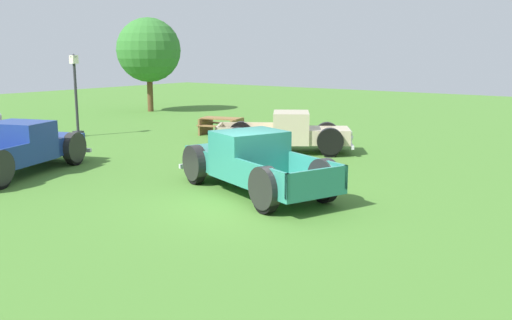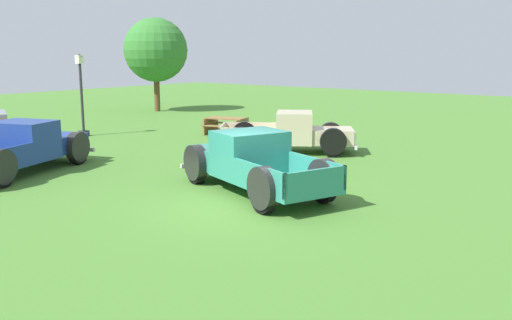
% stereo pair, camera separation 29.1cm
% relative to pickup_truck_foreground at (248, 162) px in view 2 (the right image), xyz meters
% --- Properties ---
extents(ground_plane, '(80.00, 80.00, 0.00)m').
position_rel_pickup_truck_foreground_xyz_m(ground_plane, '(-1.12, -0.92, -0.78)').
color(ground_plane, '#477A2D').
extents(pickup_truck_foreground, '(3.67, 5.70, 1.64)m').
position_rel_pickup_truck_foreground_xyz_m(pickup_truck_foreground, '(0.00, 0.00, 0.00)').
color(pickup_truck_foreground, '#2D8475').
rests_on(pickup_truck_foreground, ground_plane).
extents(pickup_truck_behind_left, '(5.57, 3.52, 1.61)m').
position_rel_pickup_truck_foreground_xyz_m(pickup_truck_behind_left, '(-2.35, 7.13, -0.02)').
color(pickup_truck_behind_left, navy).
rests_on(pickup_truck_behind_left, ground_plane).
extents(pickup_truck_behind_right, '(4.22, 5.18, 1.54)m').
position_rel_pickup_truck_foreground_xyz_m(pickup_truck_behind_right, '(5.62, 2.17, -0.05)').
color(pickup_truck_behind_right, '#C6B793').
rests_on(pickup_truck_behind_right, ground_plane).
extents(lamp_post_near, '(0.36, 0.36, 3.66)m').
position_rel_pickup_truck_foreground_xyz_m(lamp_post_near, '(3.32, 12.11, 1.14)').
color(lamp_post_near, '#2D2D33').
rests_on(lamp_post_near, ground_plane).
extents(picnic_table, '(1.89, 2.12, 0.78)m').
position_rel_pickup_truck_foreground_xyz_m(picnic_table, '(7.60, 7.33, -0.29)').
color(picnic_table, olive).
rests_on(picnic_table, ground_plane).
extents(oak_tree_west, '(3.98, 3.98, 5.83)m').
position_rel_pickup_truck_foreground_xyz_m(oak_tree_west, '(12.71, 17.46, 3.04)').
color(oak_tree_west, brown).
rests_on(oak_tree_west, ground_plane).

